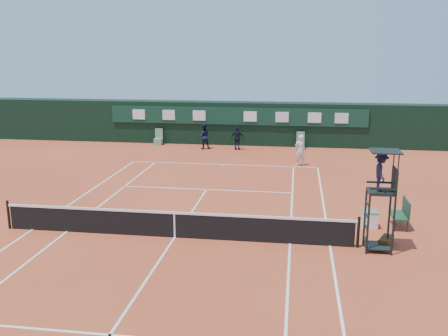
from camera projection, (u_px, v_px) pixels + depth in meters
The scene contains 14 objects.
ground at pixel (175, 237), 17.94m from camera, with size 90.00×90.00×0.00m, color #C4502E.
court_lines at pixel (175, 237), 17.94m from camera, with size 11.05×23.85×0.01m.
tennis_net at pixel (175, 224), 17.83m from camera, with size 12.90×0.10×1.10m.
back_wall at pixel (237, 123), 35.64m from camera, with size 40.00×1.65×3.00m.
linesman_chair_left at pixel (158, 140), 35.48m from camera, with size 0.55×0.50×1.15m.
linesman_chair_right at pixel (300, 144), 34.07m from camera, with size 0.55×0.50×1.15m.
umpire_chair at pixel (382, 179), 16.27m from camera, with size 0.96×0.95×3.42m.
player_bench at pixel (402, 212), 18.87m from camera, with size 0.55×1.20×1.10m.
tennis_bag at pixel (386, 241), 17.19m from camera, with size 0.34×0.79×0.29m, color black.
cooler at pixel (370, 219), 18.93m from camera, with size 0.57×0.57×0.65m.
tennis_ball at pixel (267, 172), 27.44m from camera, with size 0.07×0.07×0.07m, color #C5D631.
player at pixel (300, 150), 29.00m from camera, with size 0.66×0.44×1.82m, color silver.
ball_kid_left at pixel (204, 136), 33.95m from camera, with size 0.83×0.65×1.72m, color black.
ball_kid_right at pixel (237, 138), 33.65m from camera, with size 0.93×0.39×1.59m, color black.
Camera 1 is at (4.21, -16.45, 6.56)m, focal length 40.00 mm.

